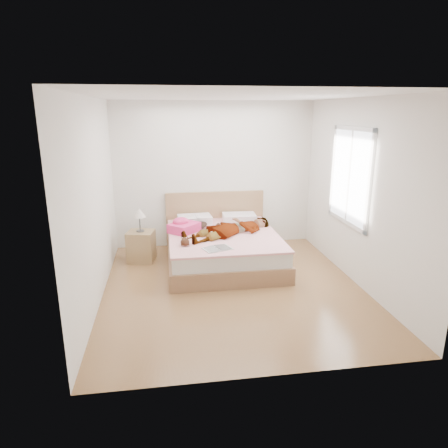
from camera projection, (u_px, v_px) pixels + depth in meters
name	position (u px, v px, depth m)	size (l,w,h in m)	color
ground	(233.00, 287.00, 5.67)	(4.00, 4.00, 0.00)	#522F19
woman	(231.00, 226.00, 6.46)	(0.62, 1.64, 0.23)	silver
hair	(193.00, 224.00, 6.82)	(0.47, 0.58, 0.09)	black
phone	(198.00, 217.00, 6.75)	(0.05, 0.10, 0.01)	silver
room_shell	(350.00, 176.00, 5.81)	(4.00, 4.00, 4.00)	white
bed	(222.00, 246.00, 6.58)	(1.80, 2.08, 1.00)	brown
towel	(183.00, 226.00, 6.51)	(0.58, 0.58, 0.24)	#F94396
magazine	(218.00, 249.00, 5.72)	(0.46, 0.38, 0.02)	white
coffee_mug	(213.00, 235.00, 6.24)	(0.12, 0.10, 0.09)	white
plush_toy	(185.00, 242.00, 5.86)	(0.14, 0.20, 0.11)	black
nightstand	(141.00, 244.00, 6.61)	(0.49, 0.45, 0.90)	olive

